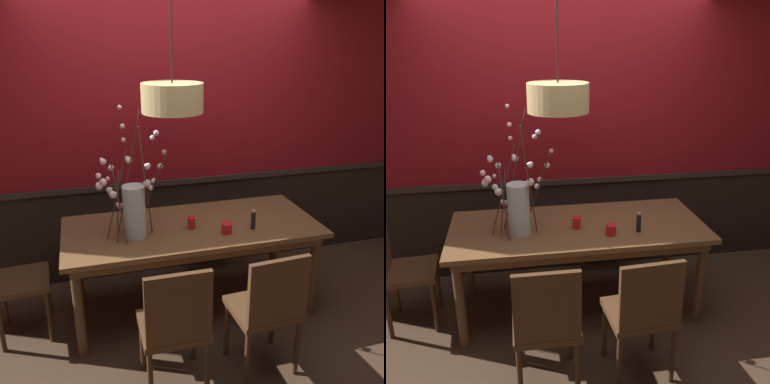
# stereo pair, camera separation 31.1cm
# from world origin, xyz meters

# --- Properties ---
(ground_plane) EXTENTS (24.00, 24.00, 0.00)m
(ground_plane) POSITION_xyz_m (0.00, 0.00, 0.00)
(ground_plane) COLOR #422D1E
(back_wall) EXTENTS (5.81, 0.14, 2.92)m
(back_wall) POSITION_xyz_m (0.00, 0.75, 1.45)
(back_wall) COLOR black
(back_wall) RESTS_ON ground
(dining_table) EXTENTS (2.01, 0.87, 0.77)m
(dining_table) POSITION_xyz_m (0.00, 0.00, 0.69)
(dining_table) COLOR brown
(dining_table) RESTS_ON ground
(chair_near_side_left) EXTENTS (0.43, 0.40, 0.92)m
(chair_near_side_left) POSITION_xyz_m (-0.34, -0.83, 0.51)
(chair_near_side_left) COLOR #4C301C
(chair_near_side_left) RESTS_ON ground
(chair_far_side_right) EXTENTS (0.44, 0.45, 0.96)m
(chair_far_side_right) POSITION_xyz_m (0.33, 0.82, 0.54)
(chair_far_side_right) COLOR #4C301C
(chair_far_side_right) RESTS_ON ground
(chair_head_west_end) EXTENTS (0.42, 0.43, 0.91)m
(chair_head_west_end) POSITION_xyz_m (-1.39, 0.02, 0.51)
(chair_head_west_end) COLOR #4C301C
(chair_head_west_end) RESTS_ON ground
(chair_near_side_right) EXTENTS (0.45, 0.41, 0.92)m
(chair_near_side_right) POSITION_xyz_m (0.29, -0.84, 0.53)
(chair_near_side_right) COLOR #4C301C
(chair_near_side_right) RESTS_ON ground
(vase_with_blossoms) EXTENTS (0.55, 0.42, 0.94)m
(vase_with_blossoms) POSITION_xyz_m (-0.47, -0.07, 0.99)
(vase_with_blossoms) COLOR silver
(vase_with_blossoms) RESTS_ON dining_table
(candle_holder_nearer_center) EXTENTS (0.07, 0.07, 0.10)m
(candle_holder_nearer_center) POSITION_xyz_m (-0.02, -0.06, 0.82)
(candle_holder_nearer_center) COLOR red
(candle_holder_nearer_center) RESTS_ON dining_table
(candle_holder_nearer_edge) EXTENTS (0.08, 0.08, 0.08)m
(candle_holder_nearer_edge) POSITION_xyz_m (0.22, -0.21, 0.81)
(candle_holder_nearer_edge) COLOR red
(candle_holder_nearer_edge) RESTS_ON dining_table
(condiment_bottle) EXTENTS (0.04, 0.04, 0.16)m
(condiment_bottle) POSITION_xyz_m (0.44, -0.20, 0.85)
(condiment_bottle) COLOR black
(condiment_bottle) RESTS_ON dining_table
(pendant_lamp) EXTENTS (0.44, 0.44, 1.26)m
(pendant_lamp) POSITION_xyz_m (-0.14, 0.01, 1.77)
(pendant_lamp) COLOR tan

